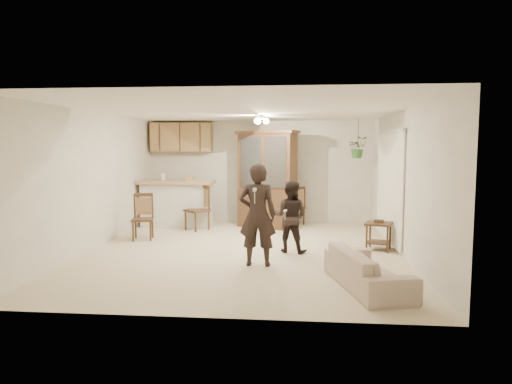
# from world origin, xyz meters

# --- Properties ---
(floor) EXTENTS (6.50, 6.50, 0.00)m
(floor) POSITION_xyz_m (0.00, 0.00, 0.00)
(floor) COLOR beige
(floor) RESTS_ON ground
(ceiling) EXTENTS (5.50, 6.50, 0.02)m
(ceiling) POSITION_xyz_m (0.00, 0.00, 2.50)
(ceiling) COLOR white
(ceiling) RESTS_ON wall_back
(wall_back) EXTENTS (5.50, 0.02, 2.50)m
(wall_back) POSITION_xyz_m (0.00, 3.25, 1.25)
(wall_back) COLOR silver
(wall_back) RESTS_ON ground
(wall_front) EXTENTS (5.50, 0.02, 2.50)m
(wall_front) POSITION_xyz_m (0.00, -3.25, 1.25)
(wall_front) COLOR silver
(wall_front) RESTS_ON ground
(wall_left) EXTENTS (0.02, 6.50, 2.50)m
(wall_left) POSITION_xyz_m (-2.75, 0.00, 1.25)
(wall_left) COLOR silver
(wall_left) RESTS_ON ground
(wall_right) EXTENTS (0.02, 6.50, 2.50)m
(wall_right) POSITION_xyz_m (2.75, 0.00, 1.25)
(wall_right) COLOR silver
(wall_right) RESTS_ON ground
(breakfast_bar) EXTENTS (1.60, 0.55, 1.00)m
(breakfast_bar) POSITION_xyz_m (-1.85, 2.35, 0.50)
(breakfast_bar) COLOR silver
(breakfast_bar) RESTS_ON floor
(bar_top) EXTENTS (1.75, 0.70, 0.08)m
(bar_top) POSITION_xyz_m (-1.85, 2.35, 1.05)
(bar_top) COLOR tan
(bar_top) RESTS_ON breakfast_bar
(upper_cabinets) EXTENTS (1.50, 0.34, 0.70)m
(upper_cabinets) POSITION_xyz_m (-1.90, 3.07, 2.10)
(upper_cabinets) COLOR olive
(upper_cabinets) RESTS_ON wall_back
(vertical_blinds) EXTENTS (0.06, 2.30, 2.10)m
(vertical_blinds) POSITION_xyz_m (2.71, 0.90, 1.10)
(vertical_blinds) COLOR silver
(vertical_blinds) RESTS_ON wall_right
(ceiling_fixture) EXTENTS (0.36, 0.36, 0.20)m
(ceiling_fixture) POSITION_xyz_m (0.20, 1.20, 2.40)
(ceiling_fixture) COLOR #F7E4B9
(ceiling_fixture) RESTS_ON ceiling
(hanging_plant) EXTENTS (0.43, 0.37, 0.48)m
(hanging_plant) POSITION_xyz_m (2.30, 2.40, 1.85)
(hanging_plant) COLOR #2E6227
(hanging_plant) RESTS_ON ceiling
(plant_cord) EXTENTS (0.01, 0.01, 0.65)m
(plant_cord) POSITION_xyz_m (2.30, 2.40, 2.17)
(plant_cord) COLOR black
(plant_cord) RESTS_ON ceiling
(sofa) EXTENTS (1.15, 1.99, 0.73)m
(sofa) POSITION_xyz_m (1.89, -1.98, 0.37)
(sofa) COLOR beige
(sofa) RESTS_ON floor
(adult) EXTENTS (0.66, 0.45, 1.80)m
(adult) POSITION_xyz_m (0.33, -0.99, 0.90)
(adult) COLOR black
(adult) RESTS_ON floor
(child) EXTENTS (0.78, 0.68, 1.35)m
(child) POSITION_xyz_m (0.84, -0.02, 0.68)
(child) COLOR black
(child) RESTS_ON floor
(china_hutch) EXTENTS (1.52, 1.03, 2.23)m
(china_hutch) POSITION_xyz_m (0.26, 2.45, 1.10)
(china_hutch) COLOR #331F12
(china_hutch) RESTS_ON floor
(side_table) EXTENTS (0.57, 0.57, 0.55)m
(side_table) POSITION_xyz_m (2.43, 0.31, 0.26)
(side_table) COLOR #331F12
(side_table) RESTS_ON floor
(chair_bar) EXTENTS (0.48, 0.48, 0.93)m
(chair_bar) POSITION_xyz_m (-2.14, 0.79, 0.26)
(chair_bar) COLOR #331F12
(chair_bar) RESTS_ON floor
(chair_hutch_left) EXTENTS (0.63, 0.63, 1.01)m
(chair_hutch_left) POSITION_xyz_m (-1.28, 1.94, 0.28)
(chair_hutch_left) COLOR #331F12
(chair_hutch_left) RESTS_ON floor
(chair_hutch_right) EXTENTS (0.58, 0.58, 0.93)m
(chair_hutch_right) POSITION_xyz_m (0.88, 2.86, 0.26)
(chair_hutch_right) COLOR #331F12
(chair_hutch_right) RESTS_ON floor
(controller_adult) EXTENTS (0.05, 0.14, 0.04)m
(controller_adult) POSITION_xyz_m (0.33, -1.37, 1.24)
(controller_adult) COLOR white
(controller_adult) RESTS_ON adult
(controller_child) EXTENTS (0.06, 0.12, 0.03)m
(controller_child) POSITION_xyz_m (0.75, -0.30, 0.78)
(controller_child) COLOR white
(controller_child) RESTS_ON child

